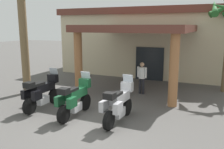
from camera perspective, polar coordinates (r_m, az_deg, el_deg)
name	(u,v)px	position (r m, az deg, el deg)	size (l,w,h in m)	color
ground_plane	(89,124)	(8.84, -5.41, -11.43)	(80.00, 80.00, 0.00)	#514F4C
motel_building	(162,40)	(18.81, 11.73, 7.83)	(13.96, 12.35, 4.61)	beige
motorcycle_black	(42,92)	(10.53, -16.20, -4.07)	(0.70, 2.21, 1.61)	black
motorcycle_green	(75,99)	(9.37, -8.76, -5.65)	(0.70, 2.21, 1.61)	black
motorcycle_silver	(118,104)	(8.70, 1.50, -6.85)	(0.72, 2.21, 1.61)	black
pedestrian	(142,76)	(12.37, 7.03, -0.32)	(0.52, 0.32, 1.62)	black
palm_tree_roadside	(21,4)	(12.99, -20.58, 15.20)	(2.37, 2.45, 6.31)	brown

